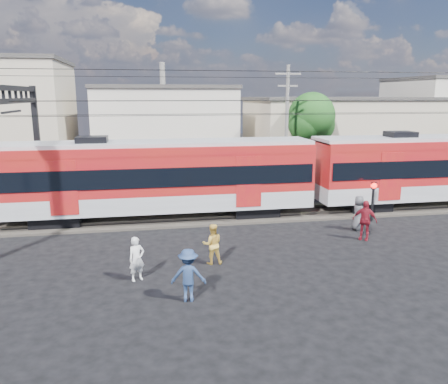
{
  "coord_description": "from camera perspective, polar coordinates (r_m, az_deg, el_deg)",
  "views": [
    {
      "loc": [
        -3.8,
        -14.54,
        6.48
      ],
      "look_at": [
        -0.26,
        5.0,
        2.06
      ],
      "focal_mm": 35.0,
      "sensor_mm": 36.0,
      "label": 1
    }
  ],
  "objects": [
    {
      "name": "track_bed",
      "position": [
        23.75,
        -0.67,
        -3.14
      ],
      "size": [
        70.0,
        3.4,
        0.12
      ],
      "primitive_type": "cube",
      "color": "#2D2823",
      "rests_on": "ground"
    },
    {
      "name": "catenary",
      "position": [
        23.1,
        -22.61,
        8.27
      ],
      "size": [
        70.0,
        9.3,
        7.52
      ],
      "color": "black",
      "rests_on": "ground"
    },
    {
      "name": "utility_pole_mid",
      "position": [
        31.19,
        8.17,
        8.85
      ],
      "size": [
        1.8,
        0.24,
        8.5
      ],
      "color": "slate",
      "rests_on": "ground"
    },
    {
      "name": "pedestrian_a",
      "position": [
        15.95,
        -11.33,
        -8.56
      ],
      "size": [
        0.69,
        0.59,
        1.6
      ],
      "primitive_type": "imported",
      "rotation": [
        0.0,
        0.0,
        0.44
      ],
      "color": "silver",
      "rests_on": "ground"
    },
    {
      "name": "building_midwest",
      "position": [
        41.68,
        -7.85,
        8.55
      ],
      "size": [
        12.24,
        12.24,
        7.3
      ],
      "color": "beige",
      "rests_on": "ground"
    },
    {
      "name": "pedestrian_d",
      "position": [
        20.88,
        17.9,
        -3.52
      ],
      "size": [
        1.13,
        1.01,
        1.84
      ],
      "primitive_type": "imported",
      "rotation": [
        0.0,
        0.0,
        -0.65
      ],
      "color": "maroon",
      "rests_on": "ground"
    },
    {
      "name": "ground",
      "position": [
        16.37,
        4.1,
        -10.8
      ],
      "size": [
        120.0,
        120.0,
        0.0
      ],
      "primitive_type": "plane",
      "color": "black",
      "rests_on": "ground"
    },
    {
      "name": "rail_far",
      "position": [
        24.43,
        -0.96,
        -2.4
      ],
      "size": [
        70.0,
        0.12,
        0.12
      ],
      "primitive_type": "cube",
      "color": "#59544C",
      "rests_on": "track_bed"
    },
    {
      "name": "building_mideast",
      "position": [
        42.59,
        14.62,
        7.67
      ],
      "size": [
        16.32,
        10.2,
        6.3
      ],
      "color": "tan",
      "rests_on": "ground"
    },
    {
      "name": "commuter_train",
      "position": [
        22.92,
        -8.06,
        2.18
      ],
      "size": [
        50.3,
        3.08,
        4.17
      ],
      "color": "black",
      "rests_on": "ground"
    },
    {
      "name": "tree_near",
      "position": [
        35.17,
        11.58,
        9.34
      ],
      "size": [
        3.82,
        3.64,
        6.72
      ],
      "color": "#382619",
      "rests_on": "ground"
    },
    {
      "name": "pedestrian_c",
      "position": [
        14.19,
        -4.68,
        -10.77
      ],
      "size": [
        1.22,
        0.83,
        1.74
      ],
      "primitive_type": "imported",
      "rotation": [
        0.0,
        0.0,
        2.97
      ],
      "color": "navy",
      "rests_on": "ground"
    },
    {
      "name": "crossing_signal",
      "position": [
        23.89,
        18.9,
        -0.27
      ],
      "size": [
        0.31,
        0.31,
        2.1
      ],
      "color": "black",
      "rests_on": "ground"
    },
    {
      "name": "pedestrian_e",
      "position": [
        22.27,
        17.14,
        -2.65
      ],
      "size": [
        0.56,
        0.85,
        1.71
      ],
      "primitive_type": "imported",
      "rotation": [
        0.0,
        0.0,
        1.55
      ],
      "color": "#46464A",
      "rests_on": "ground"
    },
    {
      "name": "building_east",
      "position": [
        53.17,
        26.83,
        8.72
      ],
      "size": [
        10.2,
        10.2,
        8.3
      ],
      "color": "beige",
      "rests_on": "ground"
    },
    {
      "name": "rail_near",
      "position": [
        23.0,
        -0.36,
        -3.34
      ],
      "size": [
        70.0,
        0.12,
        0.12
      ],
      "primitive_type": "cube",
      "color": "#59544C",
      "rests_on": "track_bed"
    },
    {
      "name": "pedestrian_b",
      "position": [
        17.12,
        -1.53,
        -6.8
      ],
      "size": [
        0.8,
        0.62,
        1.62
      ],
      "primitive_type": "imported",
      "rotation": [
        0.0,
        0.0,
        3.13
      ],
      "color": "gold",
      "rests_on": "ground"
    }
  ]
}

